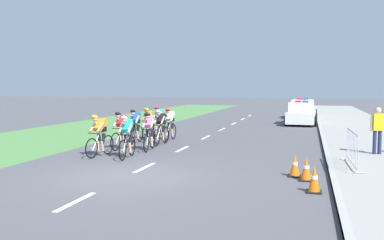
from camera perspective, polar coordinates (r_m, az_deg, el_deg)
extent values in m
plane|color=#4C4C51|center=(11.93, -8.98, -7.70)|extent=(160.00, 160.00, 0.00)
cube|color=gray|center=(24.86, 22.28, -1.41)|extent=(4.51, 60.00, 0.12)
cube|color=#9E9E99|center=(24.71, 17.27, -1.30)|extent=(0.16, 60.00, 0.13)
cube|color=#4C7F42|center=(27.74, -11.38, -0.68)|extent=(7.00, 60.00, 0.01)
cube|color=white|center=(9.65, -15.72, -10.77)|extent=(0.14, 1.60, 0.01)
cube|color=white|center=(13.13, -6.52, -6.51)|extent=(0.14, 1.60, 0.01)
cube|color=white|center=(16.84, -1.35, -4.01)|extent=(0.14, 1.60, 0.01)
cube|color=white|center=(20.66, 1.92, -2.40)|extent=(0.14, 1.60, 0.01)
cube|color=white|center=(24.54, 4.16, -1.29)|extent=(0.14, 1.60, 0.01)
cube|color=white|center=(28.45, 5.78, -0.48)|extent=(0.14, 1.60, 0.01)
cube|color=white|center=(32.39, 7.01, 0.13)|extent=(0.14, 1.60, 0.01)
cube|color=white|center=(36.33, 7.97, 0.61)|extent=(0.14, 1.60, 0.01)
torus|color=black|center=(15.03, -13.65, -3.81)|extent=(0.13, 0.72, 0.72)
cylinder|color=#99999E|center=(15.03, -13.65, -3.81)|extent=(0.07, 0.07, 0.06)
torus|color=black|center=(15.84, -11.51, -3.34)|extent=(0.13, 0.72, 0.72)
cylinder|color=#99999E|center=(15.84, -11.51, -3.34)|extent=(0.07, 0.07, 0.06)
cylinder|color=silver|center=(15.32, -12.69, -1.60)|extent=(0.10, 0.55, 0.04)
cylinder|color=silver|center=(15.22, -13.05, -2.88)|extent=(0.10, 0.48, 0.63)
cylinder|color=silver|center=(15.52, -12.24, -2.64)|extent=(0.04, 0.04, 0.65)
cylinder|color=black|center=(15.04, -13.46, -1.81)|extent=(0.42, 0.08, 0.03)
cube|color=black|center=(15.48, -12.27, -1.38)|extent=(0.13, 0.23, 0.05)
cube|color=orange|center=(15.36, -12.55, -0.68)|extent=(0.34, 0.57, 0.46)
cube|color=black|center=(15.47, -12.29, -1.24)|extent=(0.30, 0.23, 0.18)
cylinder|color=black|center=(15.42, -12.10, -2.54)|extent=(0.14, 0.23, 0.40)
cylinder|color=tan|center=(15.39, -12.25, -3.55)|extent=(0.11, 0.16, 0.36)
cylinder|color=black|center=(15.52, -12.65, -2.50)|extent=(0.13, 0.18, 0.40)
cylinder|color=tan|center=(15.49, -12.80, -3.50)|extent=(0.10, 0.13, 0.36)
cylinder|color=tan|center=(15.10, -12.52, -0.96)|extent=(0.12, 0.41, 0.35)
cylinder|color=tan|center=(15.28, -13.50, -0.91)|extent=(0.12, 0.41, 0.35)
sphere|color=tan|center=(15.10, -13.22, 0.13)|extent=(0.19, 0.19, 0.19)
ellipsoid|color=yellow|center=(15.08, -13.24, 0.37)|extent=(0.27, 0.34, 0.24)
torus|color=black|center=(14.40, -9.53, -4.10)|extent=(0.11, 0.72, 0.72)
cylinder|color=#99999E|center=(14.40, -9.53, -4.10)|extent=(0.07, 0.07, 0.06)
torus|color=black|center=(15.34, -8.26, -3.55)|extent=(0.11, 0.72, 0.72)
cylinder|color=#99999E|center=(15.34, -8.26, -3.55)|extent=(0.07, 0.07, 0.06)
cylinder|color=silver|center=(14.75, -8.97, -1.78)|extent=(0.09, 0.55, 0.04)
cylinder|color=silver|center=(14.63, -9.18, -3.12)|extent=(0.09, 0.48, 0.63)
cylinder|color=silver|center=(14.98, -8.70, -2.85)|extent=(0.04, 0.04, 0.65)
cylinder|color=black|center=(14.43, -9.43, -2.01)|extent=(0.42, 0.07, 0.03)
cube|color=black|center=(14.94, -8.72, -1.54)|extent=(0.12, 0.23, 0.05)
cube|color=#19B2B7|center=(14.80, -8.88, -0.83)|extent=(0.33, 0.56, 0.47)
cube|color=black|center=(14.92, -8.73, -1.40)|extent=(0.30, 0.23, 0.18)
cylinder|color=black|center=(14.89, -8.45, -2.74)|extent=(0.13, 0.23, 0.40)
cylinder|color=tan|center=(14.85, -8.54, -3.79)|extent=(0.10, 0.16, 0.36)
cylinder|color=black|center=(14.95, -9.10, -2.72)|extent=(0.13, 0.18, 0.40)
cylinder|color=tan|center=(14.91, -9.19, -3.76)|extent=(0.10, 0.13, 0.36)
cylinder|color=tan|center=(14.55, -8.56, -1.11)|extent=(0.11, 0.41, 0.35)
cylinder|color=tan|center=(14.66, -9.75, -1.09)|extent=(0.11, 0.41, 0.35)
sphere|color=tan|center=(14.50, -9.29, 0.01)|extent=(0.19, 0.19, 0.19)
ellipsoid|color=white|center=(14.48, -9.30, 0.26)|extent=(0.26, 0.33, 0.24)
torus|color=black|center=(16.61, -10.50, -2.95)|extent=(0.11, 0.73, 0.72)
cylinder|color=#99999E|center=(16.61, -10.50, -2.95)|extent=(0.06, 0.06, 0.06)
torus|color=black|center=(17.47, -8.80, -2.56)|extent=(0.11, 0.73, 0.72)
cylinder|color=#99999E|center=(17.47, -8.80, -2.56)|extent=(0.06, 0.06, 0.06)
cylinder|color=silver|center=(16.93, -9.74, -0.97)|extent=(0.08, 0.55, 0.04)
cylinder|color=silver|center=(16.82, -10.02, -2.12)|extent=(0.08, 0.48, 0.63)
cylinder|color=silver|center=(17.14, -9.38, -1.92)|extent=(0.04, 0.04, 0.65)
cylinder|color=black|center=(16.64, -10.34, -1.14)|extent=(0.42, 0.06, 0.03)
cube|color=black|center=(17.10, -9.40, -0.77)|extent=(0.12, 0.23, 0.05)
cube|color=red|center=(16.98, -9.62, -0.14)|extent=(0.33, 0.57, 0.46)
cube|color=black|center=(17.09, -9.42, -0.64)|extent=(0.30, 0.22, 0.18)
cylinder|color=black|center=(17.04, -9.22, -1.82)|extent=(0.13, 0.23, 0.40)
cylinder|color=beige|center=(17.00, -9.35, -2.73)|extent=(0.10, 0.16, 0.36)
cylinder|color=black|center=(17.13, -9.75, -1.79)|extent=(0.12, 0.18, 0.40)
cylinder|color=beige|center=(17.09, -9.87, -2.70)|extent=(0.10, 0.13, 0.36)
cylinder|color=beige|center=(16.71, -9.51, -0.38)|extent=(0.11, 0.41, 0.35)
cylinder|color=beige|center=(16.88, -10.45, -0.35)|extent=(0.11, 0.41, 0.35)
sphere|color=beige|center=(16.70, -10.15, 0.60)|extent=(0.19, 0.19, 0.19)
ellipsoid|color=black|center=(16.69, -10.17, 0.82)|extent=(0.26, 0.33, 0.24)
torus|color=black|center=(16.00, -6.33, -3.19)|extent=(0.13, 0.72, 0.72)
cylinder|color=#99999E|center=(16.00, -6.33, -3.19)|extent=(0.07, 0.07, 0.06)
torus|color=black|center=(16.96, -5.44, -2.74)|extent=(0.13, 0.72, 0.72)
cylinder|color=#99999E|center=(16.96, -5.44, -2.74)|extent=(0.07, 0.07, 0.06)
cylinder|color=silver|center=(16.37, -5.93, -1.12)|extent=(0.10, 0.55, 0.04)
cylinder|color=silver|center=(16.24, -6.08, -2.31)|extent=(0.10, 0.48, 0.63)
cylinder|color=silver|center=(16.60, -5.75, -2.09)|extent=(0.04, 0.04, 0.65)
cylinder|color=black|center=(16.04, -6.25, -1.31)|extent=(0.42, 0.08, 0.03)
cube|color=black|center=(16.56, -5.76, -0.91)|extent=(0.13, 0.23, 0.05)
cube|color=pink|center=(16.42, -5.87, -0.26)|extent=(0.34, 0.57, 0.47)
cube|color=black|center=(16.55, -5.77, -0.78)|extent=(0.30, 0.23, 0.18)
cylinder|color=black|center=(16.51, -5.50, -1.98)|extent=(0.14, 0.23, 0.40)
cylinder|color=beige|center=(16.47, -5.56, -2.93)|extent=(0.11, 0.16, 0.36)
cylinder|color=black|center=(16.56, -6.10, -1.97)|extent=(0.13, 0.18, 0.40)
cylinder|color=beige|center=(16.51, -6.17, -2.91)|extent=(0.10, 0.13, 0.36)
cylinder|color=beige|center=(16.18, -5.52, -0.51)|extent=(0.12, 0.41, 0.35)
cylinder|color=beige|center=(16.26, -6.61, -0.49)|extent=(0.12, 0.41, 0.35)
sphere|color=beige|center=(16.11, -6.15, 0.50)|extent=(0.19, 0.19, 0.19)
ellipsoid|color=black|center=(16.10, -6.16, 0.73)|extent=(0.27, 0.34, 0.24)
torus|color=black|center=(18.20, -8.36, -2.26)|extent=(0.06, 0.72, 0.72)
cylinder|color=#99999E|center=(18.20, -8.36, -2.26)|extent=(0.06, 0.06, 0.06)
torus|color=black|center=(19.12, -7.20, -1.92)|extent=(0.06, 0.72, 0.72)
cylinder|color=#99999E|center=(19.12, -7.20, -1.92)|extent=(0.06, 0.06, 0.06)
cylinder|color=black|center=(18.56, -7.84, -0.45)|extent=(0.05, 0.55, 0.04)
cylinder|color=black|center=(18.43, -8.03, -1.51)|extent=(0.05, 0.48, 0.63)
cylinder|color=black|center=(18.77, -7.60, -1.33)|extent=(0.04, 0.04, 0.65)
cylinder|color=black|center=(18.24, -8.26, -0.61)|extent=(0.42, 0.04, 0.03)
cube|color=black|center=(18.74, -7.61, -0.28)|extent=(0.10, 0.22, 0.05)
cube|color=blue|center=(18.61, -7.76, 0.30)|extent=(0.29, 0.54, 0.47)
cube|color=black|center=(18.73, -7.62, -0.16)|extent=(0.28, 0.21, 0.18)
cylinder|color=black|center=(18.68, -7.41, -1.23)|extent=(0.11, 0.23, 0.40)
cylinder|color=beige|center=(18.63, -7.49, -2.06)|extent=(0.09, 0.16, 0.36)
cylinder|color=black|center=(18.75, -7.92, -1.22)|extent=(0.11, 0.17, 0.40)
cylinder|color=beige|center=(18.70, -8.01, -2.04)|extent=(0.09, 0.12, 0.36)
cylinder|color=beige|center=(18.35, -7.55, 0.09)|extent=(0.08, 0.40, 0.35)
cylinder|color=beige|center=(18.47, -8.47, 0.11)|extent=(0.08, 0.40, 0.35)
sphere|color=beige|center=(18.31, -8.12, 0.98)|extent=(0.19, 0.19, 0.19)
ellipsoid|color=black|center=(18.30, -8.14, 1.18)|extent=(0.24, 0.32, 0.24)
torus|color=black|center=(17.59, -4.92, -2.47)|extent=(0.08, 0.73, 0.72)
cylinder|color=#99999E|center=(17.59, -4.92, -2.47)|extent=(0.06, 0.06, 0.06)
torus|color=black|center=(18.50, -3.69, -2.11)|extent=(0.08, 0.73, 0.72)
cylinder|color=#99999E|center=(18.50, -3.69, -2.11)|extent=(0.06, 0.06, 0.06)
cylinder|color=white|center=(17.94, -4.36, -0.60)|extent=(0.06, 0.55, 0.04)
cylinder|color=white|center=(17.81, -4.57, -1.69)|extent=(0.06, 0.48, 0.63)
cylinder|color=white|center=(18.15, -4.11, -1.50)|extent=(0.04, 0.04, 0.65)
cylinder|color=black|center=(17.62, -4.80, -0.76)|extent=(0.42, 0.05, 0.03)
cube|color=black|center=(18.12, -4.12, -0.42)|extent=(0.11, 0.22, 0.05)
cube|color=black|center=(17.99, -4.27, 0.18)|extent=(0.31, 0.56, 0.46)
cube|color=black|center=(18.11, -4.13, -0.30)|extent=(0.29, 0.21, 0.18)
cylinder|color=black|center=(18.06, -3.92, -1.40)|extent=(0.12, 0.23, 0.40)
cylinder|color=tan|center=(18.02, -4.01, -2.26)|extent=(0.10, 0.16, 0.36)
cylinder|color=black|center=(18.13, -4.45, -1.38)|extent=(0.12, 0.17, 0.40)
cylinder|color=tan|center=(18.09, -4.54, -2.24)|extent=(0.10, 0.13, 0.36)
cylinder|color=tan|center=(17.73, -4.06, -0.04)|extent=(0.10, 0.40, 0.35)
cylinder|color=tan|center=(17.86, -5.01, -0.02)|extent=(0.10, 0.40, 0.35)
sphere|color=tan|center=(17.70, -4.65, 0.88)|extent=(0.19, 0.19, 0.19)
ellipsoid|color=white|center=(17.68, -4.67, 1.09)|extent=(0.24, 0.33, 0.24)
torus|color=black|center=(19.45, -6.48, -1.80)|extent=(0.09, 0.73, 0.72)
cylinder|color=#99999E|center=(19.45, -6.48, -1.80)|extent=(0.06, 0.06, 0.06)
torus|color=black|center=(20.40, -5.57, -1.49)|extent=(0.09, 0.73, 0.72)
cylinder|color=#99999E|center=(20.40, -5.57, -1.49)|extent=(0.06, 0.06, 0.06)
cylinder|color=black|center=(19.83, -6.07, -0.11)|extent=(0.07, 0.55, 0.04)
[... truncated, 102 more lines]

